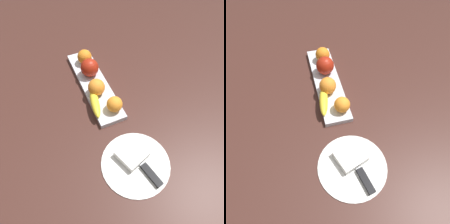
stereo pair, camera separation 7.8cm
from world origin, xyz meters
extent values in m
plane|color=#42241E|center=(0.00, 0.00, 0.00)|extent=(2.40, 2.40, 0.00)
cube|color=silver|center=(0.01, -0.01, 0.01)|extent=(0.46, 0.11, 0.02)
sphere|color=#A62311|center=(0.07, -0.01, 0.06)|extent=(0.08, 0.08, 0.08)
ellipsoid|color=yellow|center=(-0.11, 0.03, 0.04)|extent=(0.16, 0.06, 0.04)
sphere|color=orange|center=(-0.17, -0.03, 0.05)|extent=(0.06, 0.06, 0.06)
sphere|color=orange|center=(0.16, -0.02, 0.06)|extent=(0.07, 0.07, 0.07)
sphere|color=orange|center=(-0.05, 0.00, 0.06)|extent=(0.07, 0.07, 0.07)
cylinder|color=white|center=(-0.40, -0.01, 0.00)|extent=(0.24, 0.24, 0.01)
cube|color=white|center=(-0.37, -0.01, 0.02)|extent=(0.12, 0.12, 0.03)
cube|color=silver|center=(-0.40, -0.02, 0.01)|extent=(0.15, 0.05, 0.00)
cube|color=black|center=(-0.46, -0.04, 0.01)|extent=(0.09, 0.04, 0.01)
camera|label=1|loc=(-0.62, 0.18, 0.69)|focal=32.33mm
camera|label=2|loc=(-0.64, 0.10, 0.69)|focal=32.33mm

